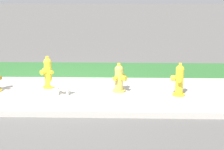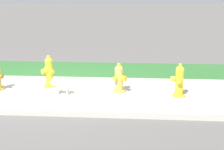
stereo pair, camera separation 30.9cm
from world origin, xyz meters
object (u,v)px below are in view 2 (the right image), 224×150
Objects in this scene: fire_hydrant_mid_block at (119,79)px; small_white_dog at (61,85)px; fire_hydrant_by_grass_verge at (49,72)px; fire_hydrant_far_end at (179,81)px.

fire_hydrant_mid_block reaches higher than small_white_dog.
fire_hydrant_by_grass_verge is (-1.69, 0.25, 0.05)m from fire_hydrant_mid_block.
fire_hydrant_far_end reaches higher than fire_hydrant_mid_block.
fire_hydrant_by_grass_verge is at bearing 93.92° from fire_hydrant_far_end.
fire_hydrant_by_grass_verge is at bearing -62.51° from fire_hydrant_mid_block.
fire_hydrant_far_end is 1.10× the size of fire_hydrant_mid_block.
fire_hydrant_far_end is 1.47× the size of small_white_dog.
fire_hydrant_far_end is at bearing -146.27° from fire_hydrant_by_grass_verge.
fire_hydrant_mid_block is (-1.31, 0.24, -0.04)m from fire_hydrant_far_end.
fire_hydrant_far_end is at bearing 115.46° from fire_hydrant_mid_block.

